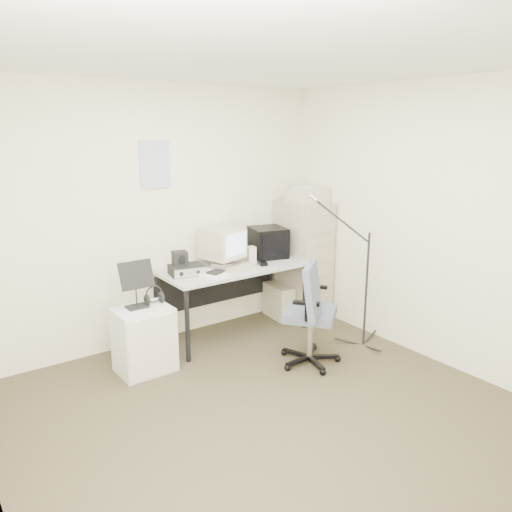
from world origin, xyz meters
TOP-DOWN VIEW (x-y plane):
  - floor at (0.00, 0.00)m, footprint 3.60×3.60m
  - ceiling at (0.00, 0.00)m, footprint 3.60×3.60m
  - wall_back at (0.00, 1.80)m, footprint 3.60×0.02m
  - wall_right at (1.80, 0.00)m, footprint 0.02×3.60m
  - wall_calendar at (-0.02, 1.79)m, footprint 0.30×0.02m
  - filing_cabinet at (1.58, 1.48)m, footprint 0.40×0.60m
  - printer at (1.58, 1.42)m, footprint 0.41×0.29m
  - desk at (0.63, 1.45)m, footprint 1.50×0.70m
  - crt_monitor at (0.57, 1.56)m, footprint 0.42×0.44m
  - crt_tv at (1.14, 1.56)m, footprint 0.43×0.45m
  - desk_speaker at (0.88, 1.50)m, footprint 0.09×0.09m
  - keyboard at (0.59, 1.31)m, footprint 0.47×0.33m
  - mouse at (0.89, 1.31)m, footprint 0.11×0.14m
  - radio_receiver at (0.11, 1.46)m, footprint 0.35×0.28m
  - radio_speaker at (0.06, 1.50)m, footprint 0.16×0.15m
  - papers at (0.29, 1.30)m, footprint 0.31×0.35m
  - pc_tower at (1.29, 1.55)m, footprint 0.22×0.42m
  - office_chair at (0.82, 0.49)m, footprint 0.80×0.80m
  - side_cart at (-0.46, 1.21)m, footprint 0.48×0.38m
  - music_stand at (-0.49, 1.26)m, footprint 0.32×0.23m
  - headphones at (-0.33, 1.26)m, footprint 0.18×0.18m
  - mic_stand at (1.52, 0.47)m, footprint 0.03×0.03m

SIDE VIEW (x-z plane):
  - floor at x=0.00m, z-range -0.01..0.00m
  - pc_tower at x=1.29m, z-range 0.00..0.38m
  - side_cart at x=-0.46m, z-range 0.00..0.58m
  - desk at x=0.63m, z-range 0.00..0.73m
  - office_chair at x=0.82m, z-range 0.00..0.99m
  - headphones at x=-0.33m, z-range 0.62..0.65m
  - filing_cabinet at x=1.58m, z-range 0.00..1.30m
  - mic_stand at x=1.52m, z-range 0.00..1.48m
  - papers at x=0.29m, z-range 0.73..0.75m
  - keyboard at x=0.59m, z-range 0.73..0.75m
  - mouse at x=0.89m, z-range 0.73..0.77m
  - radio_receiver at x=0.11m, z-range 0.73..0.82m
  - music_stand at x=-0.49m, z-range 0.58..1.01m
  - desk_speaker at x=0.88m, z-range 0.73..0.89m
  - radio_speaker at x=0.06m, z-range 0.82..0.95m
  - crt_tv at x=1.14m, z-range 0.73..1.05m
  - crt_monitor at x=0.57m, z-range 0.73..1.11m
  - wall_back at x=0.00m, z-range 0.00..2.50m
  - wall_right at x=1.80m, z-range 0.00..2.50m
  - printer at x=1.58m, z-range 1.30..1.46m
  - wall_calendar at x=-0.02m, z-range 1.53..1.97m
  - ceiling at x=0.00m, z-range 2.50..2.50m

